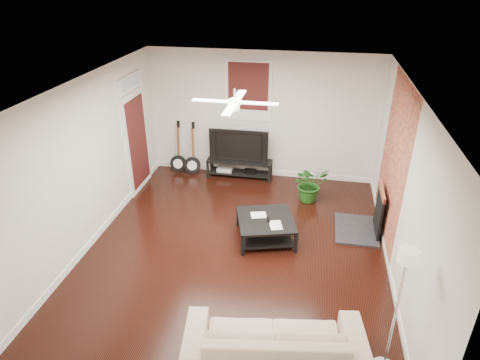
# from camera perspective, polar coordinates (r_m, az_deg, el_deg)

# --- Properties ---
(room) EXTENTS (5.01, 6.01, 2.81)m
(room) POSITION_cam_1_polar(r_m,az_deg,el_deg) (6.51, -0.65, 0.37)
(room) COLOR black
(room) RESTS_ON ground
(brick_accent) EXTENTS (0.02, 2.20, 2.80)m
(brick_accent) POSITION_cam_1_polar(r_m,az_deg,el_deg) (7.43, 20.13, 2.18)
(brick_accent) COLOR #9C4132
(brick_accent) RESTS_ON floor
(fireplace) EXTENTS (0.80, 1.10, 0.92)m
(fireplace) POSITION_cam_1_polar(r_m,az_deg,el_deg) (7.81, 16.96, -3.88)
(fireplace) COLOR black
(fireplace) RESTS_ON floor
(window_back) EXTENTS (1.00, 0.06, 1.30)m
(window_back) POSITION_cam_1_polar(r_m,az_deg,el_deg) (9.10, 1.14, 12.00)
(window_back) COLOR #3D1210
(window_back) RESTS_ON wall_back
(door_left) EXTENTS (0.08, 1.00, 2.50)m
(door_left) POSITION_cam_1_polar(r_m,az_deg,el_deg) (8.95, -13.94, 6.22)
(door_left) COLOR white
(door_left) RESTS_ON wall_left
(tv_stand) EXTENTS (1.46, 0.39, 0.41)m
(tv_stand) POSITION_cam_1_polar(r_m,az_deg,el_deg) (9.56, -0.07, 1.61)
(tv_stand) COLOR black
(tv_stand) RESTS_ON floor
(tv) EXTENTS (1.31, 0.17, 0.75)m
(tv) POSITION_cam_1_polar(r_m,az_deg,el_deg) (9.34, -0.05, 4.88)
(tv) COLOR black
(tv) RESTS_ON tv_stand
(coffee_table) EXTENTS (1.17, 1.17, 0.40)m
(coffee_table) POSITION_cam_1_polar(r_m,az_deg,el_deg) (7.45, 3.49, -6.59)
(coffee_table) COLOR black
(coffee_table) RESTS_ON floor
(sofa) EXTENTS (2.27, 1.16, 0.63)m
(sofa) POSITION_cam_1_polar(r_m,az_deg,el_deg) (5.41, 4.71, -20.91)
(sofa) COLOR #C9AF96
(sofa) RESTS_ON floor
(floor_lamp) EXTENTS (0.33, 0.33, 1.77)m
(floor_lamp) POSITION_cam_1_polar(r_m,az_deg,el_deg) (5.18, 20.36, -16.72)
(floor_lamp) COLOR silver
(floor_lamp) RESTS_ON floor
(potted_plant) EXTENTS (0.87, 0.83, 0.77)m
(potted_plant) POSITION_cam_1_polar(r_m,az_deg,el_deg) (8.63, 9.50, -0.48)
(potted_plant) COLOR #1E5317
(potted_plant) RESTS_ON floor
(guitar_left) EXTENTS (0.40, 0.31, 1.22)m
(guitar_left) POSITION_cam_1_polar(r_m,az_deg,el_deg) (9.72, -8.54, 4.35)
(guitar_left) COLOR black
(guitar_left) RESTS_ON floor
(guitar_right) EXTENTS (0.43, 0.34, 1.22)m
(guitar_right) POSITION_cam_1_polar(r_m,az_deg,el_deg) (9.59, -6.60, 4.15)
(guitar_right) COLOR black
(guitar_right) RESTS_ON floor
(ceiling_fan) EXTENTS (1.24, 1.24, 0.32)m
(ceiling_fan) POSITION_cam_1_polar(r_m,az_deg,el_deg) (6.06, -0.71, 10.55)
(ceiling_fan) COLOR white
(ceiling_fan) RESTS_ON ceiling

